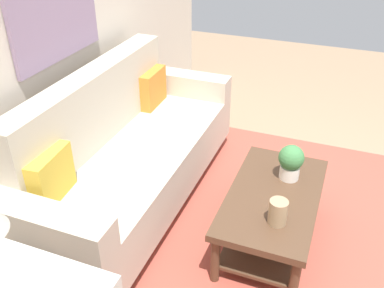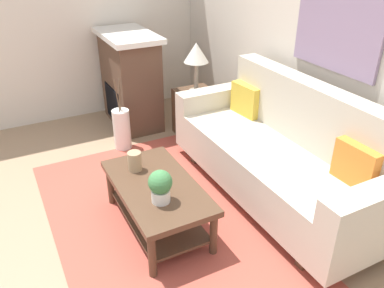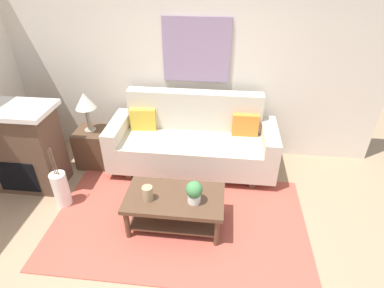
# 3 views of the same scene
# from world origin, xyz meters

# --- Properties ---
(ground_plane) EXTENTS (9.30, 9.30, 0.00)m
(ground_plane) POSITION_xyz_m (0.00, 0.00, 0.00)
(ground_plane) COLOR #9E7F60
(wall_back) EXTENTS (5.30, 0.10, 2.70)m
(wall_back) POSITION_xyz_m (0.00, 2.15, 1.35)
(wall_back) COLOR beige
(wall_back) RESTS_ON ground_plane
(wall_left) EXTENTS (0.10, 5.10, 2.70)m
(wall_left) POSITION_xyz_m (-2.70, 0.55, 1.35)
(wall_left) COLOR beige
(wall_left) RESTS_ON ground_plane
(area_rug) EXTENTS (2.97, 1.74, 0.01)m
(area_rug) POSITION_xyz_m (0.00, 0.50, 0.01)
(area_rug) COLOR #B24C3D
(area_rug) RESTS_ON ground_plane
(couch) EXTENTS (2.30, 0.84, 1.08)m
(couch) POSITION_xyz_m (0.03, 1.62, 0.43)
(couch) COLOR beige
(couch) RESTS_ON ground_plane
(throw_pillow_mustard) EXTENTS (0.37, 0.16, 0.32)m
(throw_pillow_mustard) POSITION_xyz_m (-0.69, 1.74, 0.68)
(throw_pillow_mustard) COLOR gold
(throw_pillow_mustard) RESTS_ON couch
(throw_pillow_orange) EXTENTS (0.36, 0.13, 0.32)m
(throw_pillow_orange) POSITION_xyz_m (0.76, 1.74, 0.68)
(throw_pillow_orange) COLOR orange
(throw_pillow_orange) RESTS_ON couch
(coffee_table) EXTENTS (1.10, 0.60, 0.43)m
(coffee_table) POSITION_xyz_m (-0.04, 0.45, 0.31)
(coffee_table) COLOR #513826
(coffee_table) RESTS_ON ground_plane
(tabletop_vase) EXTENTS (0.12, 0.12, 0.17)m
(tabletop_vase) POSITION_xyz_m (-0.32, 0.38, 0.51)
(tabletop_vase) COLOR tan
(tabletop_vase) RESTS_ON coffee_table
(potted_plant_tabletop) EXTENTS (0.18, 0.18, 0.26)m
(potted_plant_tabletop) POSITION_xyz_m (0.19, 0.39, 0.57)
(potted_plant_tabletop) COLOR white
(potted_plant_tabletop) RESTS_ON coffee_table
(side_table) EXTENTS (0.44, 0.44, 0.56)m
(side_table) POSITION_xyz_m (-1.42, 1.54, 0.28)
(side_table) COLOR #513826
(side_table) RESTS_ON ground_plane
(table_lamp) EXTENTS (0.28, 0.28, 0.57)m
(table_lamp) POSITION_xyz_m (-1.42, 1.54, 0.99)
(table_lamp) COLOR gray
(table_lamp) RESTS_ON side_table
(fireplace) EXTENTS (1.02, 0.58, 1.16)m
(fireplace) POSITION_xyz_m (-2.10, 0.98, 0.59)
(fireplace) COLOR brown
(fireplace) RESTS_ON ground_plane
(floor_vase) EXTENTS (0.19, 0.19, 0.47)m
(floor_vase) POSITION_xyz_m (-1.49, 0.63, 0.24)
(floor_vase) COLOR white
(floor_vase) RESTS_ON ground_plane
(floor_vase_branch_a) EXTENTS (0.05, 0.05, 0.36)m
(floor_vase_branch_a) POSITION_xyz_m (-1.47, 0.63, 0.65)
(floor_vase_branch_a) COLOR brown
(floor_vase_branch_a) RESTS_ON floor_vase
(floor_vase_branch_b) EXTENTS (0.02, 0.02, 0.36)m
(floor_vase_branch_b) POSITION_xyz_m (-1.50, 0.65, 0.65)
(floor_vase_branch_b) COLOR brown
(floor_vase_branch_b) RESTS_ON floor_vase
(floor_vase_branch_c) EXTENTS (0.04, 0.05, 0.36)m
(floor_vase_branch_c) POSITION_xyz_m (-1.50, 0.61, 0.65)
(floor_vase_branch_c) COLOR brown
(floor_vase_branch_c) RESTS_ON floor_vase
(framed_painting) EXTENTS (0.92, 0.03, 0.86)m
(framed_painting) POSITION_xyz_m (0.03, 2.08, 1.59)
(framed_painting) COLOR gray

